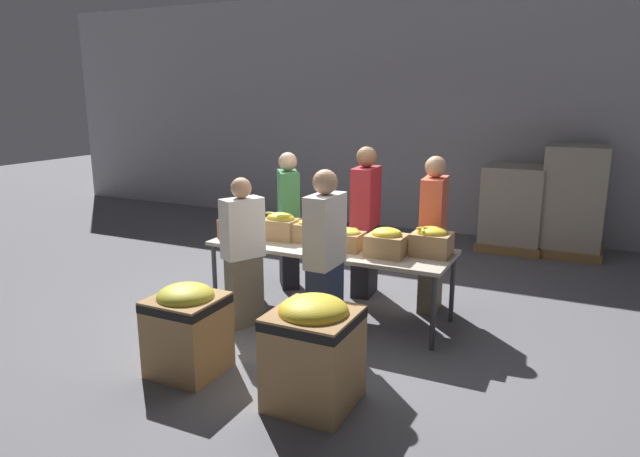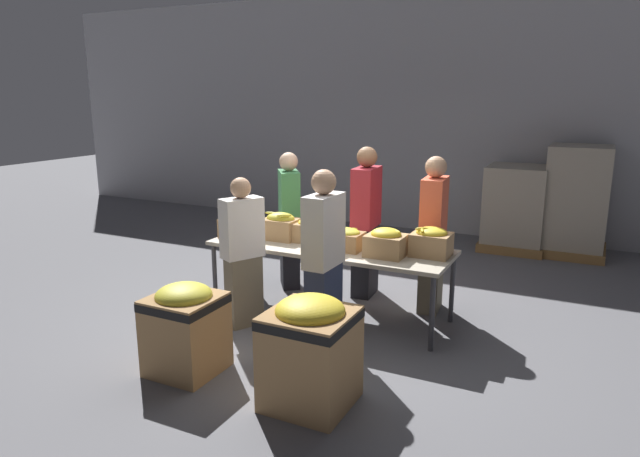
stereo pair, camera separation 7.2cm
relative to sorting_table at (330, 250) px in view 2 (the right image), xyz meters
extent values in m
plane|color=slate|center=(0.00, 0.00, -0.72)|extent=(30.00, 30.00, 0.00)
cube|color=#A8A8AD|center=(0.00, 4.28, 1.28)|extent=(16.00, 0.08, 4.00)
cube|color=#B2A893|center=(0.00, 0.00, 0.03)|extent=(2.57, 0.88, 0.04)
cylinder|color=#38383D|center=(-1.22, -0.38, -0.36)|extent=(0.05, 0.05, 0.73)
cylinder|color=#38383D|center=(1.22, -0.38, -0.36)|extent=(0.05, 0.05, 0.73)
cylinder|color=#38383D|center=(-1.22, 0.38, -0.36)|extent=(0.05, 0.05, 0.73)
cylinder|color=#38383D|center=(1.22, 0.38, -0.36)|extent=(0.05, 0.05, 0.73)
cube|color=#A37A4C|center=(-1.07, -0.11, 0.15)|extent=(0.38, 0.29, 0.21)
ellipsoid|color=gold|center=(-1.07, -0.11, 0.26)|extent=(0.32, 0.23, 0.11)
ellipsoid|color=gold|center=(-1.15, -0.19, 0.29)|extent=(0.06, 0.21, 0.05)
ellipsoid|color=gold|center=(-1.03, -0.14, 0.30)|extent=(0.06, 0.15, 0.05)
ellipsoid|color=gold|center=(-1.07, -0.09, 0.30)|extent=(0.04, 0.16, 0.04)
cube|color=tan|center=(-0.61, 0.02, 0.16)|extent=(0.38, 0.30, 0.23)
ellipsoid|color=gold|center=(-0.61, 0.02, 0.28)|extent=(0.32, 0.24, 0.12)
ellipsoid|color=gold|center=(-0.53, -0.06, 0.33)|extent=(0.16, 0.11, 0.05)
ellipsoid|color=gold|center=(-0.71, 0.01, 0.33)|extent=(0.16, 0.05, 0.05)
ellipsoid|color=gold|center=(-0.52, -0.03, 0.32)|extent=(0.11, 0.16, 0.05)
cube|color=tan|center=(-0.24, 0.06, 0.15)|extent=(0.38, 0.27, 0.20)
ellipsoid|color=yellow|center=(-0.24, 0.06, 0.26)|extent=(0.31, 0.24, 0.08)
ellipsoid|color=yellow|center=(-0.19, 0.05, 0.30)|extent=(0.05, 0.20, 0.05)
ellipsoid|color=yellow|center=(-0.23, 0.03, 0.28)|extent=(0.15, 0.20, 0.04)
cube|color=olive|center=(0.20, -0.07, 0.14)|extent=(0.38, 0.28, 0.18)
ellipsoid|color=gold|center=(0.20, -0.07, 0.24)|extent=(0.33, 0.25, 0.08)
ellipsoid|color=gold|center=(0.19, -0.03, 0.25)|extent=(0.16, 0.16, 0.06)
ellipsoid|color=gold|center=(0.24, -0.03, 0.25)|extent=(0.14, 0.15, 0.05)
ellipsoid|color=gold|center=(0.15, -0.07, 0.27)|extent=(0.15, 0.16, 0.05)
ellipsoid|color=gold|center=(0.19, -0.14, 0.28)|extent=(0.05, 0.20, 0.05)
cube|color=tan|center=(0.66, -0.11, 0.16)|extent=(0.38, 0.31, 0.21)
ellipsoid|color=yellow|center=(0.66, -0.11, 0.27)|extent=(0.30, 0.27, 0.12)
ellipsoid|color=yellow|center=(0.75, -0.09, 0.30)|extent=(0.15, 0.12, 0.04)
ellipsoid|color=yellow|center=(0.71, -0.14, 0.30)|extent=(0.14, 0.06, 0.05)
cube|color=tan|center=(1.06, 0.11, 0.16)|extent=(0.38, 0.32, 0.23)
ellipsoid|color=yellow|center=(1.06, 0.11, 0.28)|extent=(0.31, 0.27, 0.11)
ellipsoid|color=yellow|center=(0.97, 0.04, 0.32)|extent=(0.10, 0.18, 0.04)
ellipsoid|color=yellow|center=(0.98, 0.05, 0.32)|extent=(0.16, 0.10, 0.04)
cube|color=#6B604C|center=(0.93, 0.63, -0.32)|extent=(0.25, 0.40, 0.81)
cube|color=#EA5B3D|center=(0.93, 0.63, 0.41)|extent=(0.27, 0.47, 0.67)
sphere|color=tan|center=(0.93, 0.63, 0.86)|extent=(0.23, 0.23, 0.23)
cube|color=#6B604C|center=(-0.67, -0.63, -0.36)|extent=(0.33, 0.40, 0.73)
cube|color=silver|center=(-0.67, -0.63, 0.31)|extent=(0.37, 0.46, 0.60)
sphere|color=tan|center=(-0.67, -0.63, 0.71)|extent=(0.21, 0.21, 0.21)
cube|color=black|center=(-0.85, 0.64, -0.33)|extent=(0.39, 0.43, 0.79)
cube|color=#387A47|center=(-0.85, 0.64, 0.39)|extent=(0.44, 0.49, 0.65)
sphere|color=#DBAD89|center=(-0.85, 0.64, 0.82)|extent=(0.22, 0.22, 0.22)
cube|color=#2D3856|center=(0.29, -0.74, -0.32)|extent=(0.22, 0.39, 0.80)
cube|color=silver|center=(0.29, -0.74, 0.41)|extent=(0.24, 0.46, 0.66)
sphere|color=tan|center=(0.29, -0.74, 0.85)|extent=(0.23, 0.23, 0.23)
cube|color=black|center=(0.10, 0.76, -0.31)|extent=(0.25, 0.41, 0.83)
cube|color=maroon|center=(0.10, 0.76, 0.45)|extent=(0.27, 0.49, 0.69)
sphere|color=#896042|center=(0.10, 0.76, 0.91)|extent=(0.23, 0.23, 0.23)
cube|color=#A37A4C|center=(-0.55, -1.70, -0.38)|extent=(0.56, 0.56, 0.68)
cube|color=black|center=(-0.55, -1.70, -0.10)|extent=(0.57, 0.57, 0.07)
ellipsoid|color=gold|center=(-0.55, -1.70, -0.04)|extent=(0.48, 0.48, 0.20)
cube|color=#A37A4C|center=(0.65, -1.70, -0.35)|extent=(0.62, 0.62, 0.75)
cube|color=black|center=(0.65, -1.70, -0.03)|extent=(0.63, 0.63, 0.07)
ellipsoid|color=yellow|center=(0.65, -1.70, 0.04)|extent=(0.53, 0.53, 0.22)
cube|color=olive|center=(2.20, 3.72, -0.66)|extent=(0.91, 0.91, 0.13)
cube|color=#A39984|center=(2.20, 3.72, 0.14)|extent=(0.84, 0.84, 1.48)
cube|color=olive|center=(1.38, 3.66, -0.66)|extent=(0.94, 0.94, 0.13)
cube|color=#A39984|center=(1.38, 3.66, -0.02)|extent=(0.87, 0.87, 1.14)
camera|label=1|loc=(2.42, -5.26, 1.63)|focal=32.00mm
camera|label=2|loc=(2.48, -5.23, 1.63)|focal=32.00mm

